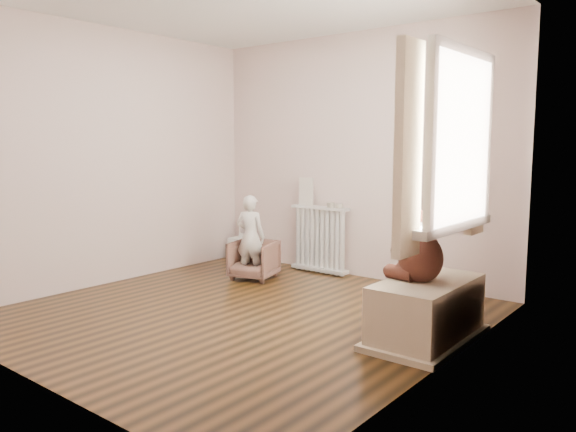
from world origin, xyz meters
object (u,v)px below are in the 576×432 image
Objects in this scene: plush_cat at (446,206)px; armchair at (254,260)px; radiator at (320,238)px; toy_bench at (426,314)px; toy_vanity at (243,238)px; child at (250,237)px; teddy_bear at (421,251)px.

armchair is at bearing -171.87° from plush_cat.
armchair is 1.70× the size of plush_cat.
radiator is at bearing 46.25° from armchair.
toy_vanity is at bearing 156.81° from toy_bench.
child is 0.92× the size of toy_bench.
toy_vanity is 1.07m from child.
toy_vanity is 1.88× the size of plush_cat.
radiator is at bearing 151.41° from teddy_bear.
child is 1.69× the size of teddy_bear.
toy_vanity is 1.02m from armchair.
radiator is at bearing 144.95° from toy_bench.
toy_vanity is 3.31m from teddy_bear.
radiator is 2.33m from teddy_bear.
toy_vanity is at bearing 163.74° from teddy_bear.
toy_vanity reaches higher than armchair.
radiator is 0.83m from child.
armchair is 2.35m from toy_bench.
toy_vanity is 0.52× the size of toy_bench.
radiator is at bearing 169.94° from plush_cat.
toy_vanity is at bearing -58.63° from child.
child reaches higher than toy_vanity.
plush_cat is (2.40, -0.68, 0.79)m from armchair.
teddy_bear is (2.22, -0.63, 0.21)m from child.
toy_bench reaches higher than armchair.
child is 2.35m from toy_bench.
child reaches higher than armchair.
plush_cat is (2.40, -0.63, 0.54)m from child.
plush_cat is at bearing 7.34° from teddy_bear.
plush_cat is (2.04, -1.37, 0.61)m from radiator.
radiator reaches higher than armchair.
child is at bearing 165.44° from toy_bench.
toy_bench is (1.90, -1.33, -0.19)m from radiator.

